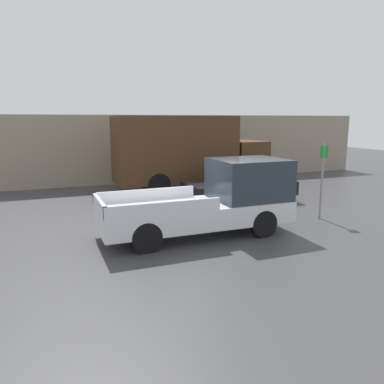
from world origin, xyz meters
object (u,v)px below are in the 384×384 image
object	(u,v)px
car	(241,184)
delivery_truck	(186,151)
parking_sign	(322,177)
pickup_truck	(216,200)
newspaper_box	(200,170)

from	to	relation	value
car	delivery_truck	xyz separation A→B (m)	(-1.12, 3.32, 1.10)
car	parking_sign	size ratio (longest dim) A/B	1.72
pickup_truck	delivery_truck	distance (m)	7.03
pickup_truck	car	size ratio (longest dim) A/B	1.25
pickup_truck	parking_sign	xyz separation A→B (m)	(4.02, 0.13, 0.45)
delivery_truck	newspaper_box	size ratio (longest dim) A/B	6.91
delivery_truck	parking_sign	distance (m)	7.06
car	parking_sign	world-z (taller)	parking_sign
car	newspaper_box	xyz separation A→B (m)	(0.74, 5.91, -0.24)
pickup_truck	car	xyz separation A→B (m)	(2.78, 3.45, -0.24)
pickup_truck	car	bearing A→B (deg)	51.22
newspaper_box	parking_sign	bearing A→B (deg)	-86.93
pickup_truck	newspaper_box	bearing A→B (deg)	69.41
pickup_truck	newspaper_box	world-z (taller)	pickup_truck
delivery_truck	newspaper_box	xyz separation A→B (m)	(1.86, 2.60, -1.34)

